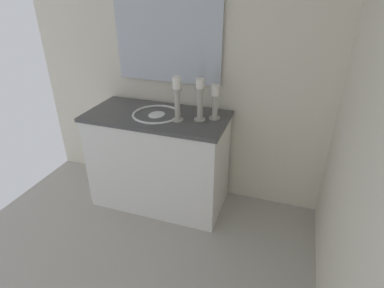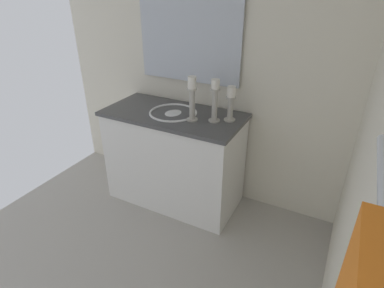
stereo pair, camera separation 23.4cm
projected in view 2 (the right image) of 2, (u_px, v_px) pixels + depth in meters
The scene contains 9 objects.
floor at pixel (119, 267), 2.28m from camera, with size 2.44×2.71×0.02m, color #B2ADA3.
wall_back at pixel (374, 170), 1.15m from camera, with size 2.44×0.04×2.45m, color silver.
wall_left at pixel (196, 62), 2.66m from camera, with size 0.04×2.71×2.45m, color silver.
vanity_cabinet at pixel (174, 158), 2.79m from camera, with size 0.58×1.18×0.86m.
sink_basin at pixel (173, 117), 2.61m from camera, with size 0.40×0.40×0.24m.
mirror at pixel (189, 39), 2.56m from camera, with size 0.02×0.92×0.70m, color silver.
candle_holder_tall at pixel (231, 103), 2.39m from camera, with size 0.09×0.09×0.28m.
candle_holder_short at pixel (215, 100), 2.36m from camera, with size 0.09×0.09×0.33m.
candle_holder_mid at pixel (192, 97), 2.38m from camera, with size 0.09×0.09×0.35m.
Camera 2 is at (1.17, 1.21, 1.85)m, focal length 29.30 mm.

